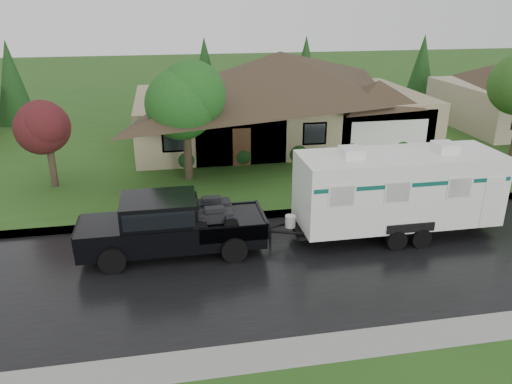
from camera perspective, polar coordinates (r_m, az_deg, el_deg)
The scene contains 10 objects.
ground at distance 19.97m, azimuth 6.03°, elevation -5.09°, with size 140.00×140.00×0.00m, color #2A5119.
road at distance 18.28m, azimuth 7.79°, elevation -7.80°, with size 140.00×8.00×0.01m, color black.
curb at distance 21.89m, azimuth 4.39°, elevation -2.35°, with size 140.00×0.50×0.15m, color gray.
lawn at distance 33.69m, azimuth -1.14°, elevation 6.23°, with size 140.00×26.00×0.15m, color #2A5119.
house_main at distance 32.28m, azimuth 3.27°, elevation 11.92°, with size 19.44×10.80×6.90m.
tree_left_green at distance 24.86m, azimuth -8.10°, elevation 10.40°, with size 3.54×3.54×5.87m.
tree_red at distance 25.79m, azimuth -22.82°, elevation 6.76°, with size 2.56×2.56×4.24m.
shrub_row at distance 28.59m, azimuth 4.72°, elevation 4.60°, with size 13.60×1.00×1.00m.
pickup_truck at distance 18.43m, azimuth -9.92°, elevation -3.55°, with size 6.65×2.53×2.22m.
travel_trailer at distance 20.12m, azimuth 15.87°, elevation 0.45°, with size 8.20×2.88×3.68m.
Camera 1 is at (-5.32, -17.10, 8.84)m, focal length 35.00 mm.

